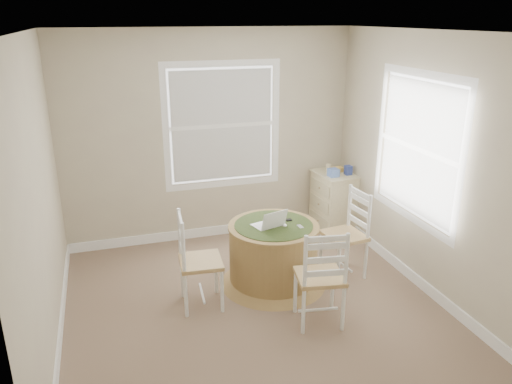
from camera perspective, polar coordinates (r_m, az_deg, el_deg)
name	(u,v)px	position (r m, az deg, el deg)	size (l,w,h in m)	color
room	(265,176)	(4.70, 1.06, 1.90)	(3.64, 3.64, 2.64)	#76604B
round_table	(273,252)	(5.30, 1.99, -6.82)	(1.13, 1.13, 0.68)	olive
chair_left	(201,261)	(4.90, -6.34, -7.87)	(0.42, 0.40, 0.95)	white
chair_near	(320,276)	(4.65, 7.29, -9.52)	(0.42, 0.40, 0.95)	white
chair_right	(344,235)	(5.51, 10.04, -4.86)	(0.42, 0.40, 0.95)	white
laptop	(269,224)	(5.13, 1.52, -3.65)	(0.35, 0.33, 0.21)	white
mouse	(284,225)	(5.16, 3.22, -3.78)	(0.05, 0.09, 0.03)	white
phone	(300,227)	(5.15, 5.07, -4.00)	(0.04, 0.09, 0.02)	#B7BABF
keys	(289,220)	(5.28, 3.75, -3.26)	(0.06, 0.05, 0.03)	black
corner_chest	(333,201)	(6.68, 8.80, -1.07)	(0.49, 0.63, 0.79)	beige
tissue_box	(333,173)	(6.41, 8.83, 2.20)	(0.12, 0.12, 0.10)	#5A7CCE
box_yellow	(337,170)	(6.62, 9.28, 2.55)	(0.15, 0.10, 0.06)	#E4B450
box_blue	(349,170)	(6.51, 10.53, 2.46)	(0.08, 0.08, 0.12)	navy
cup_cream	(328,167)	(6.64, 8.27, 2.81)	(0.07, 0.07, 0.09)	beige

